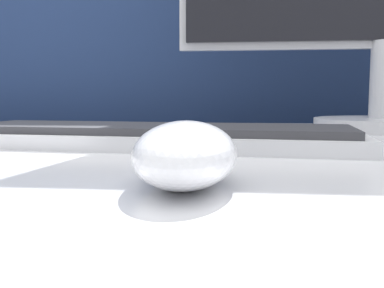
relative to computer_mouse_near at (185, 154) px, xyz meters
name	(u,v)px	position (x,y,z in m)	size (l,w,h in m)	color
partition_panel	(248,138)	(0.05, 0.82, -0.06)	(5.00, 0.03, 1.47)	navy
computer_mouse_near	(185,154)	(0.00, 0.00, 0.00)	(0.07, 0.13, 0.04)	white
keyboard	(154,136)	(-0.06, 0.22, -0.01)	(0.47, 0.18, 0.02)	silver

